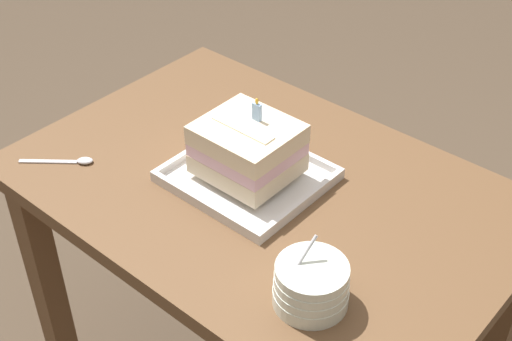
{
  "coord_description": "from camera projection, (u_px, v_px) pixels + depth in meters",
  "views": [
    {
      "loc": [
        0.73,
        -0.87,
        1.69
      ],
      "look_at": [
        -0.02,
        -0.0,
        0.81
      ],
      "focal_mm": 50.02,
      "sensor_mm": 36.0,
      "label": 1
    }
  ],
  "objects": [
    {
      "name": "dining_table",
      "position": [
        264.0,
        232.0,
        1.54
      ],
      "size": [
        1.03,
        0.69,
        0.78
      ],
      "color": "brown",
      "rests_on": "ground_plane"
    },
    {
      "name": "bowl_stack",
      "position": [
        311.0,
        285.0,
        1.18
      ],
      "size": [
        0.13,
        0.13,
        0.13
      ],
      "color": "silver",
      "rests_on": "dining_table"
    },
    {
      "name": "birthday_cake",
      "position": [
        247.0,
        148.0,
        1.43
      ],
      "size": [
        0.19,
        0.17,
        0.16
      ],
      "color": "beige",
      "rests_on": "foil_tray"
    },
    {
      "name": "foil_tray",
      "position": [
        248.0,
        177.0,
        1.47
      ],
      "size": [
        0.3,
        0.27,
        0.02
      ],
      "color": "silver",
      "rests_on": "dining_table"
    },
    {
      "name": "serving_spoon_near_tray",
      "position": [
        74.0,
        161.0,
        1.52
      ],
      "size": [
        0.13,
        0.11,
        0.01
      ],
      "color": "silver",
      "rests_on": "dining_table"
    }
  ]
}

